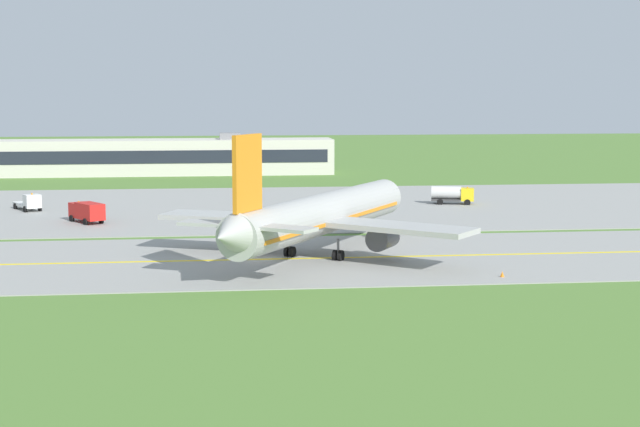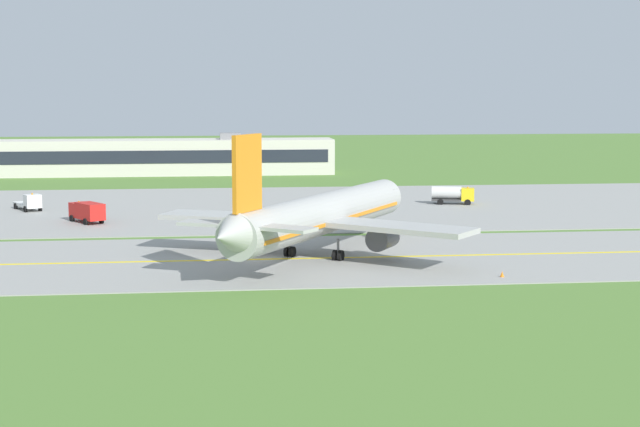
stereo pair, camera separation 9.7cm
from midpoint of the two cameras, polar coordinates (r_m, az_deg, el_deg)
The scene contains 13 objects.
ground_plane at distance 93.22m, azimuth -3.47°, elevation -2.79°, with size 500.00×500.00×0.00m, color #517A33.
taxiway_strip at distance 93.22m, azimuth -3.47°, elevation -2.75°, with size 240.00×28.00×0.10m, color gray.
apron_pad at distance 135.45m, azimuth -0.22°, elevation 0.44°, with size 140.00×52.00×0.10m, color gray.
taxiway_centreline at distance 93.21m, azimuth -3.48°, elevation -2.72°, with size 220.00×0.60×0.01m, color yellow.
airplane_lead at distance 94.33m, azimuth -0.02°, elevation -0.11°, with size 29.64×35.56×12.70m.
service_truck_baggage at distance 135.68m, azimuth -16.87°, elevation 0.62°, with size 4.79×6.62×2.59m.
service_truck_fuel at distance 128.98m, azimuth 0.10°, elevation 0.60°, with size 6.46×2.49×2.59m.
service_truck_catering at distance 121.63m, azimuth -13.68°, elevation 0.14°, with size 5.00×6.14×2.60m.
service_truck_pushback at distance 138.65m, azimuth 7.84°, elevation 1.15°, with size 6.32×3.48×2.65m.
terminal_building at distance 188.09m, azimuth -9.39°, elevation 3.33°, with size 66.21×9.49×7.97m.
traffic_cone_near_edge at distance 104.03m, azimuth -6.01°, elevation -1.58°, with size 0.44×0.44×0.60m, color orange.
traffic_cone_mid_edge at distance 85.87m, azimuth 10.72°, elevation -3.58°, with size 0.44×0.44×0.60m, color orange.
traffic_cone_far_edge at distance 107.34m, azimuth 7.13°, elevation -1.32°, with size 0.44×0.44×0.60m, color orange.
Camera 1 is at (-4.93, -91.62, 16.48)m, focal length 53.98 mm.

